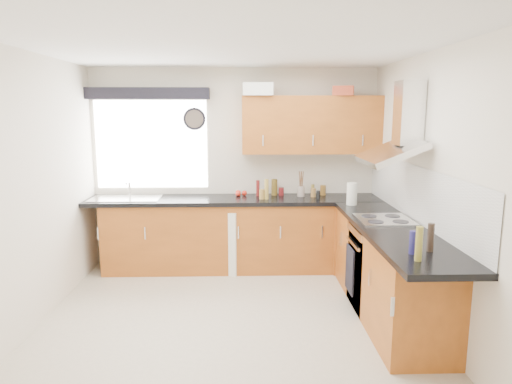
{
  "coord_description": "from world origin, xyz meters",
  "views": [
    {
      "loc": [
        0.12,
        -4.03,
        1.97
      ],
      "look_at": [
        0.25,
        0.85,
        1.1
      ],
      "focal_mm": 32.0,
      "sensor_mm": 36.0,
      "label": 1
    }
  ],
  "objects_px": {
    "oven": "(382,267)",
    "washing_machine": "(223,238)",
    "extractor_hood": "(399,132)",
    "upper_cabinets": "(311,125)"
  },
  "relations": [
    {
      "from": "oven",
      "to": "washing_machine",
      "type": "xyz_separation_m",
      "value": [
        -1.65,
        1.22,
        -0.03
      ]
    },
    {
      "from": "oven",
      "to": "extractor_hood",
      "type": "height_order",
      "value": "extractor_hood"
    },
    {
      "from": "extractor_hood",
      "to": "washing_machine",
      "type": "distance_m",
      "value": 2.54
    },
    {
      "from": "extractor_hood",
      "to": "upper_cabinets",
      "type": "height_order",
      "value": "upper_cabinets"
    },
    {
      "from": "oven",
      "to": "upper_cabinets",
      "type": "bearing_deg",
      "value": 112.54
    },
    {
      "from": "upper_cabinets",
      "to": "washing_machine",
      "type": "bearing_deg",
      "value": -174.55
    },
    {
      "from": "upper_cabinets",
      "to": "washing_machine",
      "type": "distance_m",
      "value": 1.79
    },
    {
      "from": "extractor_hood",
      "to": "upper_cabinets",
      "type": "relative_size",
      "value": 0.46
    },
    {
      "from": "oven",
      "to": "upper_cabinets",
      "type": "xyz_separation_m",
      "value": [
        -0.55,
        1.32,
        1.38
      ]
    },
    {
      "from": "upper_cabinets",
      "to": "washing_machine",
      "type": "relative_size",
      "value": 2.18
    }
  ]
}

